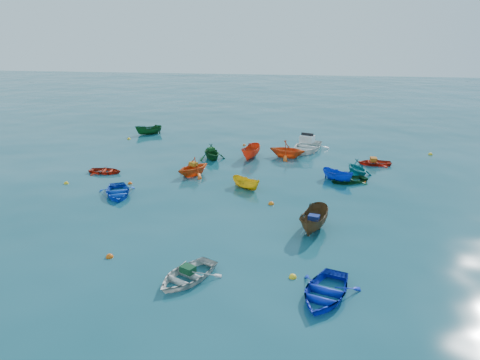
# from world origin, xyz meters

# --- Properties ---
(ground) EXTENTS (160.00, 160.00, 0.00)m
(ground) POSITION_xyz_m (0.00, 0.00, 0.00)
(ground) COLOR #093F48
(ground) RESTS_ON ground
(dinghy_blue_sw) EXTENTS (3.66, 4.16, 0.72)m
(dinghy_blue_sw) POSITION_xyz_m (-8.01, 1.75, 0.00)
(dinghy_blue_sw) COLOR blue
(dinghy_blue_sw) RESTS_ON ground
(dinghy_white_near) EXTENTS (3.72, 4.11, 0.70)m
(dinghy_white_near) POSITION_xyz_m (-0.59, -8.38, 0.00)
(dinghy_white_near) COLOR beige
(dinghy_white_near) RESTS_ON ground
(sampan_brown_mid) EXTENTS (2.18, 3.73, 1.36)m
(sampan_brown_mid) POSITION_xyz_m (5.27, -2.04, 0.00)
(sampan_brown_mid) COLOR #4E351C
(sampan_brown_mid) RESTS_ON ground
(dinghy_blue_se) EXTENTS (3.66, 4.33, 0.76)m
(dinghy_blue_se) POSITION_xyz_m (5.66, -8.94, 0.00)
(dinghy_blue_se) COLOR #0F2AC1
(dinghy_blue_se) RESTS_ON ground
(dinghy_orange_w) EXTENTS (3.71, 3.79, 1.51)m
(dinghy_orange_w) POSITION_xyz_m (-3.93, 6.81, 0.00)
(dinghy_orange_w) COLOR #F15716
(dinghy_orange_w) RESTS_ON ground
(sampan_yellow_mid) EXTENTS (2.54, 2.18, 0.95)m
(sampan_yellow_mid) POSITION_xyz_m (0.54, 4.37, 0.00)
(sampan_yellow_mid) COLOR gold
(sampan_yellow_mid) RESTS_ON ground
(dinghy_green_e) EXTENTS (3.46, 3.06, 0.60)m
(dinghy_green_e) POSITION_xyz_m (7.86, 6.82, 0.00)
(dinghy_green_e) COLOR #114B21
(dinghy_green_e) RESTS_ON ground
(dinghy_cyan_se) EXTENTS (3.14, 3.32, 1.39)m
(dinghy_cyan_se) POSITION_xyz_m (8.64, 8.58, 0.00)
(dinghy_cyan_se) COLOR teal
(dinghy_cyan_se) RESTS_ON ground
(dinghy_red_nw) EXTENTS (2.61, 1.90, 0.53)m
(dinghy_red_nw) POSITION_xyz_m (-10.90, 6.41, 0.00)
(dinghy_red_nw) COLOR #B6250F
(dinghy_red_nw) RESTS_ON ground
(sampan_orange_n) EXTENTS (1.85, 3.46, 1.27)m
(sampan_orange_n) POSITION_xyz_m (-0.03, 12.16, 0.00)
(sampan_orange_n) COLOR red
(sampan_orange_n) RESTS_ON ground
(dinghy_green_n) EXTENTS (3.40, 3.51, 1.41)m
(dinghy_green_n) POSITION_xyz_m (-3.39, 11.47, 0.00)
(dinghy_green_n) COLOR #124D1E
(dinghy_green_n) RESTS_ON ground
(dinghy_red_ne) EXTENTS (2.76, 2.02, 0.56)m
(dinghy_red_ne) POSITION_xyz_m (10.36, 11.71, 0.00)
(dinghy_red_ne) COLOR red
(dinghy_red_ne) RESTS_ON ground
(sampan_blue_far) EXTENTS (2.66, 2.40, 1.01)m
(sampan_blue_far) POSITION_xyz_m (7.08, 6.96, 0.00)
(sampan_blue_far) COLOR #0E35B9
(sampan_blue_far) RESTS_ON ground
(dinghy_orange_far) EXTENTS (3.64, 3.31, 1.65)m
(dinghy_orange_far) POSITION_xyz_m (3.05, 12.86, 0.00)
(dinghy_orange_far) COLOR #EF5516
(dinghy_orange_far) RESTS_ON ground
(sampan_green_far) EXTENTS (2.96, 2.24, 1.08)m
(sampan_green_far) POSITION_xyz_m (-11.79, 19.67, 0.00)
(sampan_green_far) COLOR #0F441B
(sampan_green_far) RESTS_ON ground
(motorboat_white) EXTENTS (4.76, 5.59, 1.58)m
(motorboat_white) POSITION_xyz_m (4.75, 15.35, 0.00)
(motorboat_white) COLOR white
(motorboat_white) RESTS_ON ground
(tarp_green_a) EXTENTS (0.80, 0.74, 0.31)m
(tarp_green_a) POSITION_xyz_m (-0.54, -8.29, 0.51)
(tarp_green_a) COLOR #104122
(tarp_green_a) RESTS_ON dinghy_white_near
(tarp_blue_a) EXTENTS (0.70, 0.60, 0.29)m
(tarp_blue_a) POSITION_xyz_m (5.23, -2.19, 0.82)
(tarp_blue_a) COLOR navy
(tarp_blue_a) RESTS_ON sampan_brown_mid
(tarp_orange_a) EXTENTS (0.74, 0.71, 0.29)m
(tarp_orange_a) POSITION_xyz_m (-3.90, 6.85, 0.90)
(tarp_orange_a) COLOR orange
(tarp_orange_a) RESTS_ON dinghy_orange_w
(tarp_green_b) EXTENTS (0.71, 0.67, 0.28)m
(tarp_green_b) POSITION_xyz_m (-3.44, 11.55, 0.84)
(tarp_green_b) COLOR #134C19
(tarp_green_b) RESTS_ON dinghy_green_n
(tarp_orange_b) EXTENTS (0.53, 0.69, 0.32)m
(tarp_orange_b) POSITION_xyz_m (10.26, 11.71, 0.44)
(tarp_orange_b) COLOR #BD5913
(tarp_orange_b) RESTS_ON dinghy_red_ne
(buoy_or_a) EXTENTS (0.39, 0.39, 0.39)m
(buoy_or_a) POSITION_xyz_m (-5.00, -6.80, 0.00)
(buoy_or_a) COLOR #D5530B
(buoy_or_a) RESTS_ON ground
(buoy_ye_a) EXTENTS (0.37, 0.37, 0.37)m
(buoy_ye_a) POSITION_xyz_m (4.25, -7.49, 0.00)
(buoy_ye_a) COLOR yellow
(buoy_ye_a) RESTS_ON ground
(buoy_or_b) EXTENTS (0.38, 0.38, 0.38)m
(buoy_or_b) POSITION_xyz_m (2.54, 1.57, 0.00)
(buoy_or_b) COLOR orange
(buoy_or_b) RESTS_ON ground
(buoy_ye_b) EXTENTS (0.35, 0.35, 0.35)m
(buoy_ye_b) POSITION_xyz_m (-12.70, 3.53, 0.00)
(buoy_ye_b) COLOR gold
(buoy_ye_b) RESTS_ON ground
(buoy_or_c) EXTENTS (0.33, 0.33, 0.33)m
(buoy_or_c) POSITION_xyz_m (-8.04, 4.15, 0.00)
(buoy_or_c) COLOR #E1520C
(buoy_or_c) RESTS_ON ground
(buoy_ye_c) EXTENTS (0.36, 0.36, 0.36)m
(buoy_ye_c) POSITION_xyz_m (-3.92, 6.68, 0.00)
(buoy_ye_c) COLOR yellow
(buoy_ye_c) RESTS_ON ground
(buoy_or_d) EXTENTS (0.31, 0.31, 0.31)m
(buoy_or_d) POSITION_xyz_m (9.02, 6.98, 0.00)
(buoy_or_d) COLOR #FF5C0D
(buoy_or_d) RESTS_ON ground
(buoy_ye_d) EXTENTS (0.34, 0.34, 0.34)m
(buoy_ye_d) POSITION_xyz_m (-13.13, 17.35, 0.00)
(buoy_ye_d) COLOR yellow
(buoy_ye_d) RESTS_ON ground
(buoy_or_e) EXTENTS (0.30, 0.30, 0.30)m
(buoy_or_e) POSITION_xyz_m (-1.22, 16.50, 0.00)
(buoy_or_e) COLOR #FC5C0D
(buoy_or_e) RESTS_ON ground
(buoy_ye_e) EXTENTS (0.38, 0.38, 0.38)m
(buoy_ye_e) POSITION_xyz_m (15.73, 15.54, 0.00)
(buoy_ye_e) COLOR gold
(buoy_ye_e) RESTS_ON ground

